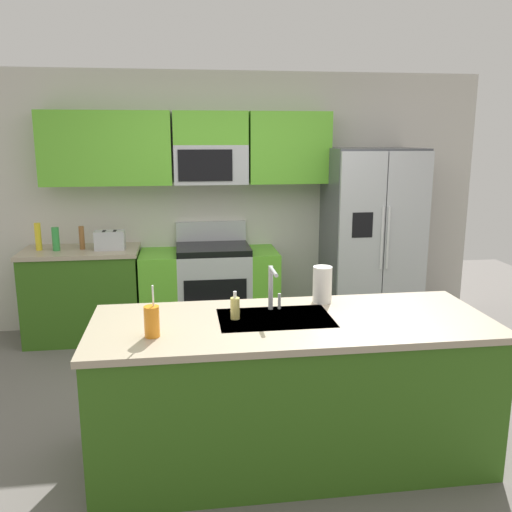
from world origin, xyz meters
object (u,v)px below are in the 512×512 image
Objects in this scene: refrigerator at (371,240)px; drink_cup_orange at (152,321)px; bottle_yellow at (38,237)px; pepper_mill at (82,238)px; paper_towel_roll at (322,285)px; bottle_green at (56,239)px; range_oven at (210,290)px; soap_dispenser at (235,308)px; sink_faucet at (272,285)px; toaster at (110,240)px.

refrigerator is 6.32× the size of drink_cup_orange.
bottle_yellow is at bearing 178.62° from refrigerator.
paper_towel_roll is at bearing -46.88° from pepper_mill.
bottle_green is (-3.10, 0.03, 0.09)m from refrigerator.
paper_towel_roll reaches higher than range_oven.
drink_cup_orange is 0.53m from soap_dispenser.
bottle_yellow reaches higher than pepper_mill.
bottle_yellow is (-0.17, 0.04, 0.02)m from bottle_green.
range_oven is at bearing 79.88° from drink_cup_orange.
soap_dispenser is at bearing -152.73° from sink_faucet.
toaster is at bearing 129.43° from paper_towel_roll.
bottle_green is at bearing 179.38° from refrigerator.
soap_dispenser is at bearing -65.67° from toaster.
bottle_yellow reaches higher than paper_towel_roll.
refrigerator is at bearing -1.38° from bottle_yellow.
sink_faucet is at bearing -50.14° from bottle_green.
sink_faucet is at bearing -123.91° from refrigerator.
range_oven is at bearing 97.52° from sink_faucet.
drink_cup_orange is (-0.44, -2.47, 0.54)m from range_oven.
drink_cup_orange reaches higher than paper_towel_roll.
sink_faucet is at bearing -160.34° from paper_towel_roll.
pepper_mill reaches higher than toaster.
range_oven is at bearing 3.17° from toaster.
refrigerator reaches higher than bottle_green.
sink_faucet is at bearing 27.27° from soap_dispenser.
drink_cup_orange is (1.01, -2.43, -0.02)m from bottle_green.
refrigerator is at bearing 53.30° from soap_dispenser.
range_oven is 6.07× the size of bottle_green.
bottle_yellow is 1.54× the size of soap_dispenser.
bottle_green is 2.65m from soap_dispenser.
bottle_yellow is at bearing 126.48° from soap_dispenser.
pepper_mill is (-2.86, 0.07, 0.09)m from refrigerator.
refrigerator is at bearing -1.39° from pepper_mill.
bottle_green is at bearing 178.37° from toaster.
drink_cup_orange is at bearing -72.50° from pepper_mill.
paper_towel_roll reaches higher than toaster.
drink_cup_orange is (-0.72, -0.36, -0.08)m from sink_faucet.
pepper_mill is at bearing 119.33° from soap_dispenser.
sink_faucet is 1.17× the size of paper_towel_roll.
range_oven is 1.72m from refrigerator.
bottle_green reaches higher than soap_dispenser.
drink_cup_orange reaches higher than bottle_yellow.
drink_cup_orange is (-2.09, -2.39, 0.06)m from refrigerator.
sink_faucet is (-1.37, -2.04, 0.14)m from refrigerator.
paper_towel_roll is at bearing 24.29° from drink_cup_orange.
soap_dispenser is (0.48, 0.23, -0.02)m from drink_cup_orange.
refrigerator is 6.61× the size of toaster.
refrigerator is 8.30× the size of pepper_mill.
refrigerator is at bearing -0.62° from bottle_green.
sink_faucet is at bearing -82.48° from range_oven.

